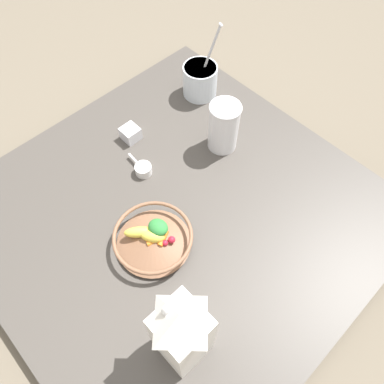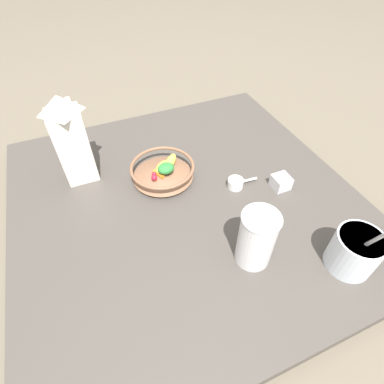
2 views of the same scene
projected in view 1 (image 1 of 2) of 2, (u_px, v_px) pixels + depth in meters
name	position (u px, v px, depth m)	size (l,w,h in m)	color
ground_plane	(178.00, 218.00, 1.06)	(6.00, 6.00, 0.00)	#665B4C
countertop	(178.00, 214.00, 1.04)	(1.00, 1.00, 0.04)	#47423D
fruit_bowl	(153.00, 238.00, 0.94)	(0.20, 0.20, 0.07)	brown
milk_carton	(182.00, 333.00, 0.72)	(0.09, 0.09, 0.28)	silver
yogurt_tub	(200.00, 79.00, 1.22)	(0.12, 0.11, 0.25)	silver
drinking_cup	(224.00, 126.00, 1.08)	(0.09, 0.09, 0.16)	white
spice_jar	(131.00, 134.00, 1.15)	(0.05, 0.05, 0.04)	silver
measuring_scoop	(143.00, 169.00, 1.08)	(0.05, 0.10, 0.03)	white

